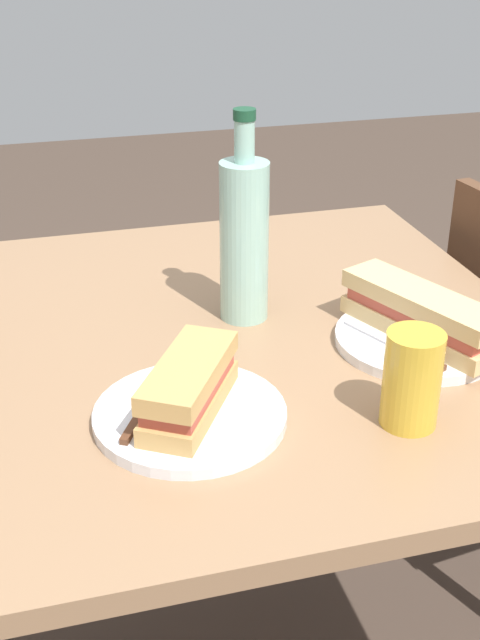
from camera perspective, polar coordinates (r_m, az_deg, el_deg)
The scene contains 9 objects.
dining_table at distance 1.29m, azimuth 0.00°, elevation -5.70°, with size 0.93×0.88×0.74m.
plate_near at distance 1.21m, azimuth 12.19°, elevation -1.31°, with size 0.24×0.24×0.01m, color white.
baguette_sandwich_near at distance 1.20m, azimuth 12.38°, elevation 0.44°, with size 0.26×0.16×0.07m.
knife_near at distance 1.17m, azimuth 10.93°, elevation -1.84°, with size 0.17×0.08×0.01m.
plate_far at distance 1.02m, azimuth -3.48°, elevation -6.60°, with size 0.24×0.24×0.01m, color white.
baguette_sandwich_far at distance 1.00m, azimuth -3.54°, elevation -4.62°, with size 0.19×0.16×0.07m.
knife_far at distance 1.02m, azimuth -6.53°, elevation -5.95°, with size 0.16×0.10×0.01m.
water_bottle at distance 1.22m, azimuth 0.29°, elevation 5.70°, with size 0.07×0.07×0.32m.
beer_glass at distance 1.01m, azimuth 11.78°, elevation -4.03°, with size 0.07×0.07×0.12m, color gold.
Camera 1 is at (-1.04, 0.28, 1.32)m, focal length 46.34 mm.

